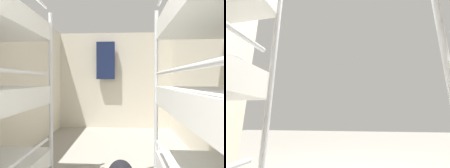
{
  "view_description": "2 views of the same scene",
  "coord_description": "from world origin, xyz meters",
  "views": [
    {
      "loc": [
        0.25,
        0.16,
        1.2
      ],
      "look_at": [
        -0.0,
        4.19,
        1.12
      ],
      "focal_mm": 32.0,
      "sensor_mm": 36.0,
      "label": 1
    },
    {
      "loc": [
        -0.11,
        1.55,
        0.77
      ],
      "look_at": [
        0.14,
        0.31,
        1.09
      ],
      "focal_mm": 24.0,
      "sensor_mm": 36.0,
      "label": 2
    }
  ],
  "objects": []
}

